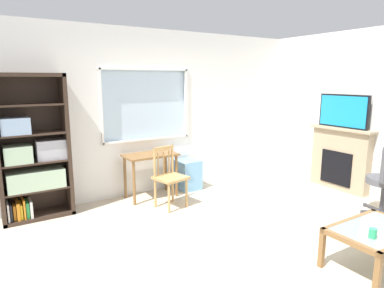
% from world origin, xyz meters
% --- Properties ---
extents(ground, '(6.31, 5.51, 0.02)m').
position_xyz_m(ground, '(0.00, 0.00, -0.01)').
color(ground, beige).
extents(wall_back_with_window, '(5.31, 0.15, 2.67)m').
position_xyz_m(wall_back_with_window, '(0.03, 2.25, 1.32)').
color(wall_back_with_window, white).
rests_on(wall_back_with_window, ground).
extents(wall_right, '(0.12, 4.71, 2.67)m').
position_xyz_m(wall_right, '(2.71, 0.00, 1.34)').
color(wall_right, white).
rests_on(wall_right, ground).
extents(bookshelf, '(0.90, 0.38, 1.96)m').
position_xyz_m(bookshelf, '(-2.07, 2.01, 0.87)').
color(bookshelf, '#38281E').
rests_on(bookshelf, ground).
extents(desk_under_window, '(0.83, 0.47, 0.71)m').
position_xyz_m(desk_under_window, '(-0.39, 1.90, 0.59)').
color(desk_under_window, brown).
rests_on(desk_under_window, ground).
extents(wooden_chair, '(0.49, 0.48, 0.90)m').
position_xyz_m(wooden_chair, '(-0.33, 1.39, 0.46)').
color(wooden_chair, tan).
rests_on(wooden_chair, ground).
extents(plastic_drawer_unit, '(0.35, 0.40, 0.51)m').
position_xyz_m(plastic_drawer_unit, '(0.34, 1.95, 0.26)').
color(plastic_drawer_unit, '#72ADDB').
rests_on(plastic_drawer_unit, ground).
extents(fireplace, '(0.26, 1.13, 1.08)m').
position_xyz_m(fireplace, '(2.56, 0.57, 0.54)').
color(fireplace, tan).
rests_on(fireplace, ground).
extents(tv, '(0.06, 0.89, 0.55)m').
position_xyz_m(tv, '(2.54, 0.57, 1.35)').
color(tv, black).
rests_on(tv, fireplace).
extents(coffee_table, '(0.93, 0.62, 0.42)m').
position_xyz_m(coffee_table, '(0.63, -1.18, 0.36)').
color(coffee_table, '#8C9E99').
rests_on(coffee_table, ground).
extents(sippy_cup, '(0.07, 0.07, 0.09)m').
position_xyz_m(sippy_cup, '(0.40, -1.27, 0.47)').
color(sippy_cup, '#33B770').
rests_on(sippy_cup, coffee_table).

